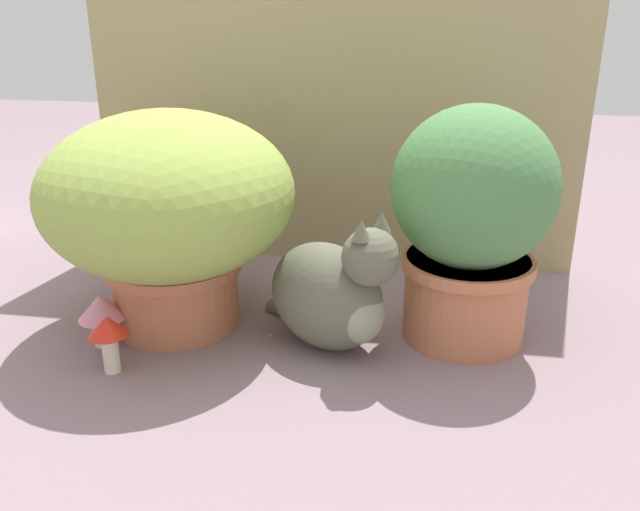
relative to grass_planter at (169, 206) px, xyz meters
The scene contains 7 objects.
ground_plane 0.33m from the grass_planter, 14.73° to the right, with size 6.00×6.00×0.00m, color gray.
cardboard_backdrop 0.56m from the grass_planter, 57.58° to the left, with size 1.25×0.03×0.94m, color tan.
grass_planter is the anchor object (origin of this frame).
leafy_planter 0.62m from the grass_planter, ahead, with size 0.33×0.33×0.49m.
cat 0.39m from the grass_planter, ahead, with size 0.33×0.31×0.32m.
mushroom_ornament_pink 0.25m from the grass_planter, 133.18° to the right, with size 0.10×0.10×0.11m.
mushroom_ornament_red 0.29m from the grass_planter, 103.34° to the right, with size 0.08×0.08×0.12m.
Camera 1 is at (0.34, -1.22, 0.68)m, focal length 37.77 mm.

